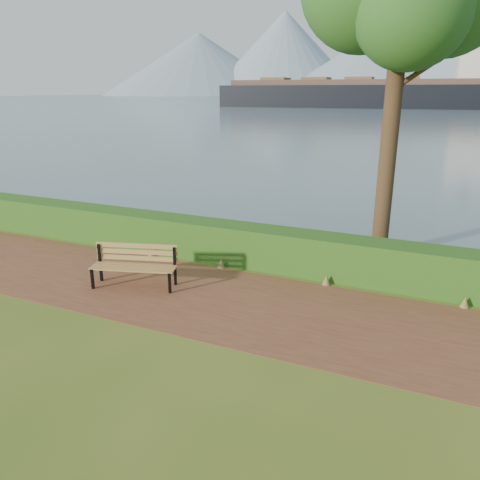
% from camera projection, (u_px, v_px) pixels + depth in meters
% --- Properties ---
extents(ground, '(140.00, 140.00, 0.00)m').
position_uv_depth(ground, '(225.00, 308.00, 9.62)').
color(ground, '#435D1A').
rests_on(ground, ground).
extents(path, '(40.00, 3.40, 0.01)m').
position_uv_depth(path, '(231.00, 302.00, 9.88)').
color(path, brown).
rests_on(path, ground).
extents(hedge, '(32.00, 0.85, 1.00)m').
position_uv_depth(hedge, '(270.00, 248.00, 11.73)').
color(hedge, '#1C4112').
rests_on(hedge, ground).
extents(water, '(700.00, 510.00, 0.00)m').
position_uv_depth(water, '(449.00, 100.00, 235.70)').
color(water, '#4A6277').
rests_on(water, ground).
extents(mountains, '(585.00, 190.00, 70.00)m').
position_uv_depth(mountains, '(445.00, 59.00, 357.82)').
color(mountains, slate).
rests_on(mountains, ground).
extents(bench, '(1.99, 1.07, 0.96)m').
position_uv_depth(bench, '(135.00, 263.00, 10.60)').
color(bench, black).
rests_on(bench, ground).
extents(cargo_ship, '(79.08, 17.23, 23.82)m').
position_uv_depth(cargo_ship, '(380.00, 94.00, 119.29)').
color(cargo_ship, black).
rests_on(cargo_ship, ground).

